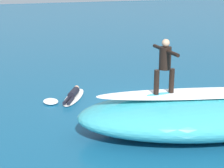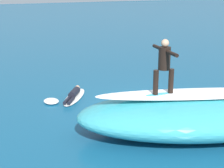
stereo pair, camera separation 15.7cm
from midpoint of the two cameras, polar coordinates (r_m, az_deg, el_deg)
name	(u,v)px [view 2 (the right image)]	position (r m, az deg, el deg)	size (l,w,h in m)	color
ground_plane	(144,108)	(13.29, 5.50, -3.80)	(120.00, 120.00, 0.00)	#145175
wave_crest	(199,114)	(11.22, 14.13, -4.73)	(7.46, 3.14, 1.25)	teal
wave_foam_lip	(200,94)	(11.01, 14.37, -1.51)	(6.34, 1.10, 0.08)	white
surfboard_riding	(163,95)	(10.68, 8.56, -1.72)	(1.98, 0.52, 0.08)	#33B2D1
surfer_riding	(164,62)	(10.41, 8.79, 3.43)	(0.64, 1.54, 1.62)	black
surfboard_paddling	(74,97)	(14.35, -5.73, -2.07)	(2.26, 0.58, 0.08)	silver
surfer_paddling	(73,94)	(14.18, -5.88, -1.58)	(1.07, 1.48, 0.30)	black
foam_patch_near	(143,96)	(14.33, 5.35, -2.00)	(0.95, 0.69, 0.12)	white
foam_patch_mid	(51,101)	(13.90, -9.38, -2.71)	(0.73, 0.56, 0.14)	white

